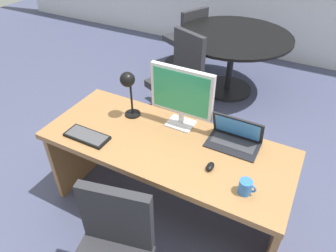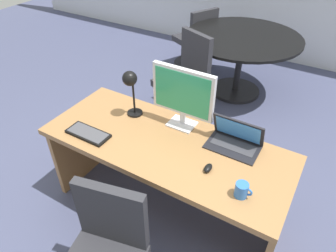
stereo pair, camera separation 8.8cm
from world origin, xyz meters
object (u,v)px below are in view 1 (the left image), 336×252
Objects in this scene: monitor at (181,94)px; laptop at (235,135)px; mouse at (210,166)px; coffee_mug at (245,187)px; keyboard at (87,136)px; desk at (169,159)px; meeting_chair_far at (186,43)px; desk_lamp at (128,85)px; meeting_chair_near at (178,85)px; meeting_table at (232,49)px.

monitor is 1.33× the size of laptop.
monitor is at bearing 178.89° from laptop.
coffee_mug reaches higher than mouse.
laptop is 1.04m from keyboard.
desk is at bearing 26.32° from keyboard.
desk is 2.02× the size of meeting_chair_far.
mouse is (0.37, -0.14, 0.21)m from desk.
laptop is at bearing 5.61° from desk_lamp.
desk is 4.97× the size of laptop.
meeting_chair_near is (-0.53, 1.04, -0.60)m from monitor.
monitor is 0.47m from laptop.
laptop is at bearing -57.87° from meeting_chair_far.
desk_lamp is at bearing -75.41° from meeting_chair_far.
desk_lamp is 0.39× the size of meeting_chair_near.
meeting_chair_far reaches higher than mouse.
keyboard is 0.37× the size of meeting_chair_far.
laptop reaches higher than keyboard.
desk is 2.06m from meeting_table.
meeting_chair_near reaches higher than laptop.
mouse is at bearing -17.88° from desk_lamp.
monitor reaches higher than desk.
coffee_mug is at bearing -20.13° from desk.
meeting_chair_near is (-0.53, 1.23, -0.14)m from desk.
laptop is 1.98m from meeting_table.
mouse is 2.95m from meeting_chair_far.
desk is at bearing -156.30° from laptop.
keyboard reaches higher than desk.
coffee_mug is 0.07× the size of meeting_table.
meeting_table is (-0.82, 2.28, -0.20)m from coffee_mug.
desk is 0.45m from mouse.
desk is 1.83× the size of meeting_chair_near.
meeting_chair_far is (-1.37, 2.58, -0.39)m from mouse.
mouse is at bearing -56.64° from meeting_chair_near.
meeting_chair_near is (-1.15, 1.46, -0.38)m from coffee_mug.
laptop reaches higher than meeting_table.
mouse is 0.08× the size of meeting_chair_near.
desk_lamp is at bearing -167.15° from monitor.
desk is at bearing -15.35° from desk_lamp.
desk is 2.65m from meeting_chair_far.
coffee_mug is 1.90m from meeting_chair_near.
laptop is at bearing 80.73° from mouse.
coffee_mug is (0.25, -0.09, 0.03)m from mouse.
monitor is 0.73m from keyboard.
keyboard is (-0.52, -0.26, 0.20)m from desk.
coffee_mug is at bearing -51.73° from meeting_chair_near.
desk_lamp reaches higher than mouse.
monitor is at bearing -66.18° from meeting_chair_far.
monitor is 2.54m from meeting_chair_far.
coffee_mug is (0.62, -0.23, 0.24)m from desk.
keyboard is 2.77m from meeting_chair_far.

